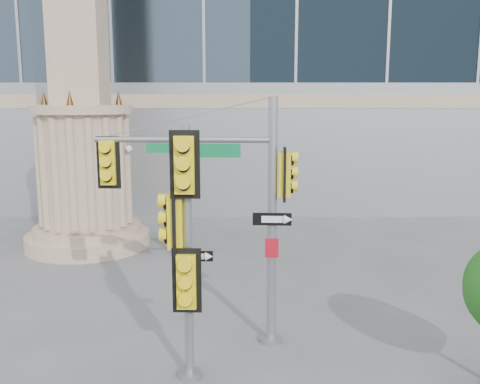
{
  "coord_description": "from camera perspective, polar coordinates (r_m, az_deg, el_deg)",
  "views": [
    {
      "loc": [
        -0.57,
        -9.9,
        5.33
      ],
      "look_at": [
        -0.5,
        2.0,
        3.24
      ],
      "focal_mm": 40.0,
      "sensor_mm": 36.0,
      "label": 1
    }
  ],
  "objects": [
    {
      "name": "monument",
      "position": [
        19.66,
        -16.61,
        10.11
      ],
      "size": [
        4.4,
        4.4,
        16.6
      ],
      "color": "tan",
      "rests_on": "ground"
    },
    {
      "name": "main_signal_pole",
      "position": [
        11.34,
        -1.43,
        -0.21
      ],
      "size": [
        4.16,
        0.63,
        5.37
      ],
      "rotation": [
        0.0,
        0.0,
        -0.06
      ],
      "color": "slate",
      "rests_on": "ground"
    },
    {
      "name": "secondary_signal_pole",
      "position": [
        9.82,
        -6.0,
        -4.69
      ],
      "size": [
        0.83,
        0.64,
        4.85
      ],
      "rotation": [
        0.0,
        0.0,
        -0.03
      ],
      "color": "slate",
      "rests_on": "ground"
    },
    {
      "name": "ground",
      "position": [
        11.26,
        2.76,
        -18.29
      ],
      "size": [
        120.0,
        120.0,
        0.0
      ],
      "primitive_type": "plane",
      "color": "#545456",
      "rests_on": "ground"
    }
  ]
}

